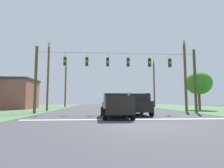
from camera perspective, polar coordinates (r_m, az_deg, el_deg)
ground_plane at (r=10.12m, az=8.26°, el=-12.98°), size 120.00×120.00×0.00m
stop_bar_stripe at (r=13.36m, az=5.15°, el=-11.12°), size 15.38×0.45×0.01m
lane_dash_0 at (r=19.29m, az=2.25°, el=-9.34°), size 2.50×0.15×0.01m
lane_dash_1 at (r=25.90m, az=0.60°, el=-8.32°), size 2.50×0.15×0.01m
lane_dash_2 at (r=35.15m, az=-0.66°, el=-7.53°), size 2.50×0.15×0.01m
lane_dash_3 at (r=42.77m, az=-1.28°, el=-7.13°), size 2.50×0.15×0.01m
overhead_signal_span at (r=19.84m, az=1.93°, el=2.82°), size 17.95×0.31×7.24m
pickup_truck at (r=14.77m, az=1.16°, el=-6.84°), size 2.40×5.45×1.95m
suv_black at (r=17.37m, az=7.67°, el=-6.25°), size 2.28×4.83×2.05m
distant_car_crossing_white at (r=30.87m, az=0.24°, el=-6.38°), size 2.24×4.41×1.52m
utility_pole_mid_right at (r=25.61m, az=22.25°, el=2.50°), size 0.33×1.88×9.43m
utility_pole_far_right at (r=39.24m, az=13.23°, el=0.02°), size 0.32×1.91×10.08m
utility_pole_mid_left at (r=25.36m, az=-19.66°, el=2.07°), size 0.26×1.69×9.19m
utility_pole_far_left at (r=39.47m, az=-14.57°, el=-0.70°), size 0.33×1.79×9.25m
tree_roadside_far_right at (r=29.29m, az=25.80°, el=0.25°), size 3.69×3.69×5.64m
roadside_store at (r=34.52m, az=-31.19°, el=-2.67°), size 9.79×7.35×5.22m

